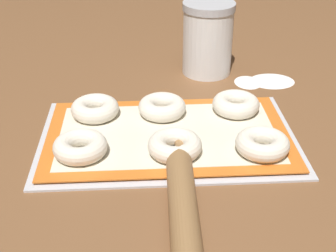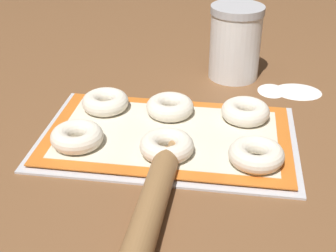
% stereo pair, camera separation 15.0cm
% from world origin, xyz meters
% --- Properties ---
extents(ground_plane, '(2.80, 2.80, 0.00)m').
position_xyz_m(ground_plane, '(0.00, 0.00, 0.00)').
color(ground_plane, brown).
extents(baking_tray, '(0.46, 0.29, 0.01)m').
position_xyz_m(baking_tray, '(-0.01, -0.00, 0.00)').
color(baking_tray, silver).
rests_on(baking_tray, ground_plane).
extents(baking_mat, '(0.44, 0.26, 0.00)m').
position_xyz_m(baking_mat, '(-0.01, -0.00, 0.01)').
color(baking_mat, orange).
rests_on(baking_mat, baking_tray).
extents(bagel_front_left, '(0.09, 0.09, 0.03)m').
position_xyz_m(bagel_front_left, '(-0.16, -0.06, 0.03)').
color(bagel_front_left, silver).
rests_on(bagel_front_left, baking_mat).
extents(bagel_front_center, '(0.09, 0.09, 0.03)m').
position_xyz_m(bagel_front_center, '(-0.00, -0.07, 0.03)').
color(bagel_front_center, silver).
rests_on(bagel_front_center, baking_mat).
extents(bagel_front_right, '(0.09, 0.09, 0.03)m').
position_xyz_m(bagel_front_right, '(0.15, -0.07, 0.03)').
color(bagel_front_right, silver).
rests_on(bagel_front_right, baking_mat).
extents(bagel_back_left, '(0.09, 0.09, 0.03)m').
position_xyz_m(bagel_back_left, '(-0.14, 0.07, 0.03)').
color(bagel_back_left, silver).
rests_on(bagel_back_left, baking_mat).
extents(bagel_back_center, '(0.09, 0.09, 0.03)m').
position_xyz_m(bagel_back_center, '(-0.01, 0.07, 0.03)').
color(bagel_back_center, silver).
rests_on(bagel_back_center, baking_mat).
extents(bagel_back_right, '(0.09, 0.09, 0.03)m').
position_xyz_m(bagel_back_right, '(0.13, 0.07, 0.03)').
color(bagel_back_right, silver).
rests_on(bagel_back_right, baking_mat).
extents(flour_canister, '(0.12, 0.12, 0.17)m').
position_xyz_m(flour_canister, '(0.10, 0.29, 0.08)').
color(flour_canister, white).
rests_on(flour_canister, ground_plane).
extents(rolling_pin, '(0.05, 0.39, 0.04)m').
position_xyz_m(rolling_pin, '(0.00, -0.23, 0.02)').
color(rolling_pin, olive).
rests_on(rolling_pin, ground_plane).
extents(flour_patch_near, '(0.06, 0.07, 0.00)m').
position_xyz_m(flour_patch_near, '(0.19, 0.23, 0.00)').
color(flour_patch_near, white).
rests_on(flour_patch_near, ground_plane).
extents(flour_patch_far, '(0.10, 0.08, 0.00)m').
position_xyz_m(flour_patch_far, '(0.24, 0.23, 0.00)').
color(flour_patch_far, white).
rests_on(flour_patch_far, ground_plane).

